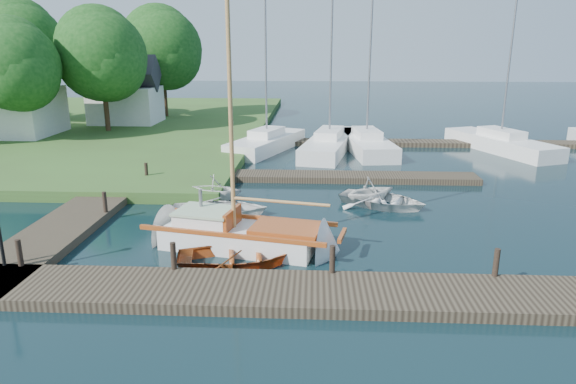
{
  "coord_description": "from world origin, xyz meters",
  "views": [
    {
      "loc": [
        0.94,
        -18.3,
        6.45
      ],
      "look_at": [
        0.0,
        0.0,
        1.2
      ],
      "focal_mm": 32.0,
      "sensor_mm": 36.0,
      "label": 1
    }
  ],
  "objects_px": {
    "tree_2": "(15,65)",
    "tender_c": "(383,198)",
    "marina_boat_2": "(366,142)",
    "house_c": "(126,96)",
    "sailboat": "(245,237)",
    "mooring_post_3": "(496,262)",
    "marina_boat_1": "(329,142)",
    "marina_boat_4": "(500,142)",
    "mooring_post_1": "(173,256)",
    "tender_a": "(219,207)",
    "tender_b": "(216,186)",
    "mooring_post_4": "(105,202)",
    "marina_boat_0": "(267,142)",
    "house_a": "(7,99)",
    "tree_4": "(21,46)",
    "mooring_post_0": "(19,253)",
    "tree_3": "(101,55)",
    "tree_7": "(162,48)",
    "mooring_post_5": "(146,171)",
    "dinghy": "(239,252)",
    "mooring_post_2": "(332,259)"
  },
  "relations": [
    {
      "from": "mooring_post_3",
      "to": "marina_boat_2",
      "type": "bearing_deg",
      "value": 95.29
    },
    {
      "from": "tender_c",
      "to": "house_c",
      "type": "distance_m",
      "value": 26.71
    },
    {
      "from": "tree_3",
      "to": "dinghy",
      "type": "bearing_deg",
      "value": -59.94
    },
    {
      "from": "marina_boat_2",
      "to": "tree_2",
      "type": "height_order",
      "value": "marina_boat_2"
    },
    {
      "from": "house_a",
      "to": "sailboat",
      "type": "bearing_deg",
      "value": -44.75
    },
    {
      "from": "mooring_post_1",
      "to": "house_c",
      "type": "bearing_deg",
      "value": 112.17
    },
    {
      "from": "marina_boat_2",
      "to": "house_c",
      "type": "height_order",
      "value": "marina_boat_2"
    },
    {
      "from": "marina_boat_1",
      "to": "marina_boat_4",
      "type": "distance_m",
      "value": 10.81
    },
    {
      "from": "mooring_post_3",
      "to": "tree_2",
      "type": "xyz_separation_m",
      "value": [
        -24.0,
        19.05,
        4.55
      ]
    },
    {
      "from": "mooring_post_5",
      "to": "house_a",
      "type": "bearing_deg",
      "value": 139.76
    },
    {
      "from": "tender_c",
      "to": "tree_3",
      "type": "bearing_deg",
      "value": 76.55
    },
    {
      "from": "tree_7",
      "to": "mooring_post_5",
      "type": "bearing_deg",
      "value": -76.64
    },
    {
      "from": "mooring_post_4",
      "to": "tender_b",
      "type": "bearing_deg",
      "value": 36.41
    },
    {
      "from": "house_a",
      "to": "marina_boat_0",
      "type": "bearing_deg",
      "value": -7.15
    },
    {
      "from": "mooring_post_3",
      "to": "marina_boat_1",
      "type": "relative_size",
      "value": 0.07
    },
    {
      "from": "tender_a",
      "to": "tender_b",
      "type": "bearing_deg",
      "value": 9.37
    },
    {
      "from": "tender_b",
      "to": "tree_3",
      "type": "relative_size",
      "value": 0.26
    },
    {
      "from": "tender_b",
      "to": "marina_boat_0",
      "type": "xyz_separation_m",
      "value": [
        1.19,
        10.98,
        -0.04
      ]
    },
    {
      "from": "sailboat",
      "to": "mooring_post_0",
      "type": "bearing_deg",
      "value": -145.96
    },
    {
      "from": "tender_c",
      "to": "marina_boat_0",
      "type": "distance_m",
      "value": 12.94
    },
    {
      "from": "mooring_post_0",
      "to": "marina_boat_1",
      "type": "distance_m",
      "value": 20.97
    },
    {
      "from": "mooring_post_5",
      "to": "marina_boat_4",
      "type": "height_order",
      "value": "marina_boat_4"
    },
    {
      "from": "mooring_post_3",
      "to": "marina_boat_0",
      "type": "xyz_separation_m",
      "value": [
        -8.06,
        18.75,
        -0.13
      ]
    },
    {
      "from": "mooring_post_5",
      "to": "tree_3",
      "type": "height_order",
      "value": "tree_3"
    },
    {
      "from": "house_c",
      "to": "marina_boat_0",
      "type": "bearing_deg",
      "value": -34.64
    },
    {
      "from": "house_a",
      "to": "tender_a",
      "type": "bearing_deg",
      "value": -41.73
    },
    {
      "from": "tender_b",
      "to": "tree_2",
      "type": "distance_m",
      "value": 19.14
    },
    {
      "from": "mooring_post_1",
      "to": "tree_4",
      "type": "relative_size",
      "value": 0.08
    },
    {
      "from": "mooring_post_3",
      "to": "tender_c",
      "type": "xyz_separation_m",
      "value": [
        -2.18,
        7.23,
        -0.33
      ]
    },
    {
      "from": "sailboat",
      "to": "tender_a",
      "type": "xyz_separation_m",
      "value": [
        -1.41,
        3.12,
        0.04
      ]
    },
    {
      "from": "mooring_post_1",
      "to": "tender_b",
      "type": "height_order",
      "value": "tender_b"
    },
    {
      "from": "house_a",
      "to": "tree_2",
      "type": "relative_size",
      "value": 0.81
    },
    {
      "from": "house_a",
      "to": "tree_4",
      "type": "distance_m",
      "value": 7.23
    },
    {
      "from": "mooring_post_5",
      "to": "marina_boat_2",
      "type": "distance_m",
      "value": 14.35
    },
    {
      "from": "marina_boat_0",
      "to": "tree_3",
      "type": "relative_size",
      "value": 1.2
    },
    {
      "from": "tree_4",
      "to": "mooring_post_0",
      "type": "bearing_deg",
      "value": -61.81
    },
    {
      "from": "tree_3",
      "to": "tree_4",
      "type": "distance_m",
      "value": 8.96
    },
    {
      "from": "mooring_post_2",
      "to": "tree_4",
      "type": "bearing_deg",
      "value": 130.98
    },
    {
      "from": "marina_boat_0",
      "to": "house_a",
      "type": "height_order",
      "value": "marina_boat_0"
    },
    {
      "from": "mooring_post_5",
      "to": "tender_b",
      "type": "xyz_separation_m",
      "value": [
        3.75,
        -2.23,
        -0.09
      ]
    },
    {
      "from": "marina_boat_4",
      "to": "mooring_post_1",
      "type": "bearing_deg",
      "value": 119.02
    },
    {
      "from": "mooring_post_4",
      "to": "mooring_post_0",
      "type": "bearing_deg",
      "value": -95.71
    },
    {
      "from": "tree_2",
      "to": "mooring_post_4",
      "type": "bearing_deg",
      "value": -51.95
    },
    {
      "from": "mooring_post_3",
      "to": "tree_7",
      "type": "bearing_deg",
      "value": 120.1
    },
    {
      "from": "house_c",
      "to": "tree_2",
      "type": "bearing_deg",
      "value": -116.7
    },
    {
      "from": "sailboat",
      "to": "tender_c",
      "type": "xyz_separation_m",
      "value": [
        5.12,
        4.76,
        0.03
      ]
    },
    {
      "from": "tree_2",
      "to": "marina_boat_4",
      "type": "bearing_deg",
      "value": 0.52
    },
    {
      "from": "tree_2",
      "to": "tender_c",
      "type": "bearing_deg",
      "value": -28.45
    },
    {
      "from": "tender_b",
      "to": "tree_4",
      "type": "bearing_deg",
      "value": 58.14
    },
    {
      "from": "mooring_post_2",
      "to": "tree_2",
      "type": "distance_m",
      "value": 27.64
    }
  ]
}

